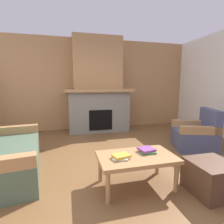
% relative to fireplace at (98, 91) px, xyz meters
% --- Properties ---
extents(ground, '(9.00, 9.00, 0.00)m').
position_rel_fireplace_xyz_m(ground, '(0.00, -2.62, -1.16)').
color(ground, brown).
extents(wall_back_wood_panel, '(6.00, 0.12, 2.70)m').
position_rel_fireplace_xyz_m(wall_back_wood_panel, '(0.00, 0.38, 0.19)').
color(wall_back_wood_panel, '#A87A4C').
rests_on(wall_back_wood_panel, ground).
extents(fireplace, '(1.90, 0.82, 2.70)m').
position_rel_fireplace_xyz_m(fireplace, '(0.00, 0.00, 0.00)').
color(fireplace, gray).
rests_on(fireplace, ground).
extents(couch, '(1.08, 1.90, 0.85)m').
position_rel_fireplace_xyz_m(couch, '(-1.84, -2.21, -0.88)').
color(couch, '#4C604C').
rests_on(couch, ground).
extents(armchair, '(0.97, 0.97, 0.85)m').
position_rel_fireplace_xyz_m(armchair, '(1.74, -2.04, -0.87)').
color(armchair, '#474C6B').
rests_on(armchair, ground).
extents(coffee_table, '(1.00, 0.60, 0.43)m').
position_rel_fireplace_xyz_m(coffee_table, '(-0.03, -3.05, -0.79)').
color(coffee_table, '#A87A4C').
rests_on(coffee_table, ground).
extents(ottoman, '(0.52, 0.52, 0.40)m').
position_rel_fireplace_xyz_m(ottoman, '(0.83, -3.41, -0.96)').
color(ottoman, '#4C3323').
rests_on(ottoman, ground).
extents(book_stack_near_edge, '(0.24, 0.21, 0.05)m').
position_rel_fireplace_xyz_m(book_stack_near_edge, '(-0.26, -3.09, -0.71)').
color(book_stack_near_edge, beige).
rests_on(book_stack_near_edge, coffee_table).
extents(book_stack_center, '(0.23, 0.22, 0.06)m').
position_rel_fireplace_xyz_m(book_stack_center, '(0.15, -2.99, -0.70)').
color(book_stack_center, '#3D7F4C').
rests_on(book_stack_center, coffee_table).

